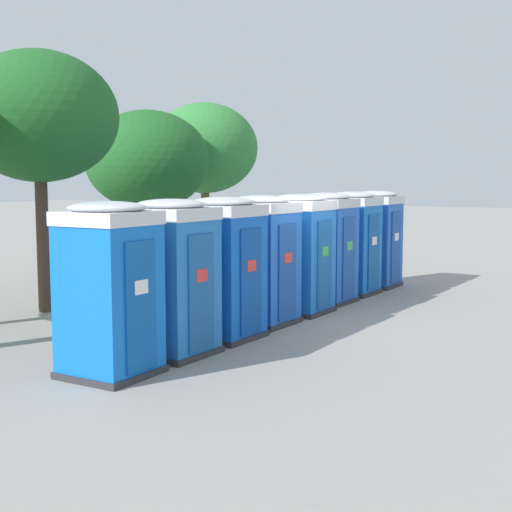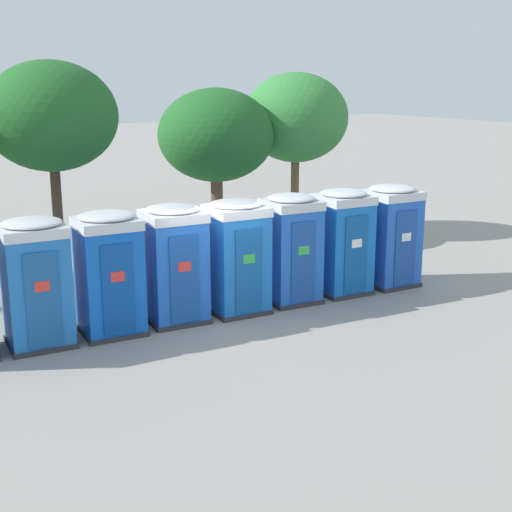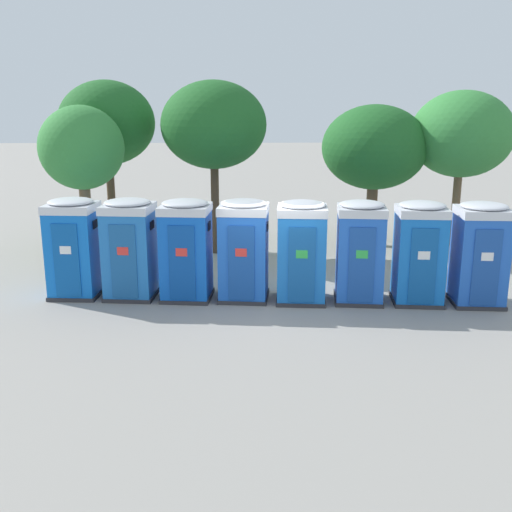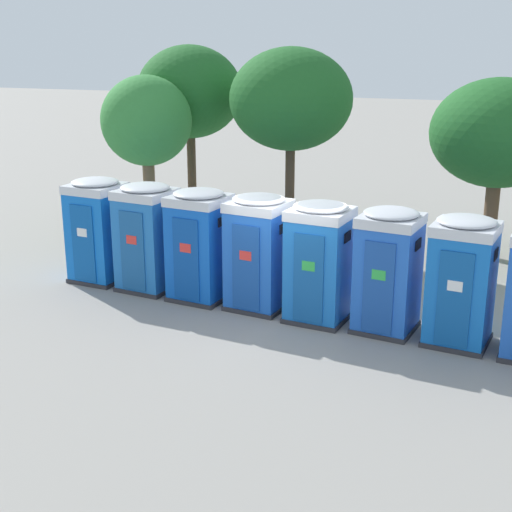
{
  "view_description": "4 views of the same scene",
  "coord_description": "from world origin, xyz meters",
  "px_view_note": "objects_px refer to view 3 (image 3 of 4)",
  "views": [
    {
      "loc": [
        -13.18,
        -5.81,
        2.86
      ],
      "look_at": [
        -1.01,
        0.21,
        1.38
      ],
      "focal_mm": 50.0,
      "sensor_mm": 36.0,
      "label": 1
    },
    {
      "loc": [
        -7.33,
        -12.9,
        5.18
      ],
      "look_at": [
        1.24,
        0.03,
        1.21
      ],
      "focal_mm": 50.0,
      "sensor_mm": 36.0,
      "label": 2
    },
    {
      "loc": [
        -0.76,
        -14.3,
        4.86
      ],
      "look_at": [
        -0.4,
        0.16,
        1.13
      ],
      "focal_mm": 42.0,
      "sensor_mm": 36.0,
      "label": 3
    },
    {
      "loc": [
        4.62,
        -13.59,
        5.68
      ],
      "look_at": [
        -0.75,
        0.19,
        1.19
      ],
      "focal_mm": 50.0,
      "sensor_mm": 36.0,
      "label": 4
    }
  ],
  "objects_px": {
    "portapotty_6": "(419,252)",
    "street_tree_0": "(462,135)",
    "street_tree_4": "(107,123)",
    "portapotty_1": "(130,248)",
    "portapotty_0": "(74,247)",
    "portapotty_7": "(480,253)",
    "street_tree_2": "(82,149)",
    "portapotty_3": "(244,249)",
    "street_tree_3": "(374,148)",
    "portapotty_5": "(360,251)",
    "portapotty_2": "(186,249)",
    "street_tree_1": "(214,125)",
    "portapotty_4": "(302,251)"
  },
  "relations": [
    {
      "from": "portapotty_6",
      "to": "street_tree_0",
      "type": "distance_m",
      "value": 7.12
    },
    {
      "from": "street_tree_4",
      "to": "portapotty_6",
      "type": "bearing_deg",
      "value": -35.48
    },
    {
      "from": "portapotty_1",
      "to": "portapotty_0",
      "type": "bearing_deg",
      "value": 174.37
    },
    {
      "from": "portapotty_7",
      "to": "street_tree_2",
      "type": "relative_size",
      "value": 0.53
    },
    {
      "from": "portapotty_3",
      "to": "portapotty_7",
      "type": "distance_m",
      "value": 5.78
    },
    {
      "from": "street_tree_0",
      "to": "street_tree_3",
      "type": "distance_m",
      "value": 2.9
    },
    {
      "from": "portapotty_1",
      "to": "portapotty_5",
      "type": "distance_m",
      "value": 5.77
    },
    {
      "from": "portapotty_2",
      "to": "portapotty_5",
      "type": "xyz_separation_m",
      "value": [
        4.32,
        -0.32,
        0.0
      ]
    },
    {
      "from": "portapotty_0",
      "to": "portapotty_6",
      "type": "height_order",
      "value": "same"
    },
    {
      "from": "portapotty_0",
      "to": "portapotty_3",
      "type": "xyz_separation_m",
      "value": [
        4.32,
        -0.35,
        -0.0
      ]
    },
    {
      "from": "portapotty_5",
      "to": "street_tree_0",
      "type": "xyz_separation_m",
      "value": [
        4.43,
        5.82,
        2.52
      ]
    },
    {
      "from": "portapotty_0",
      "to": "street_tree_4",
      "type": "height_order",
      "value": "street_tree_4"
    },
    {
      "from": "street_tree_4",
      "to": "street_tree_2",
      "type": "bearing_deg",
      "value": -100.18
    },
    {
      "from": "portapotty_7",
      "to": "street_tree_4",
      "type": "xyz_separation_m",
      "value": [
        -10.25,
        6.44,
        2.89
      ]
    },
    {
      "from": "portapotty_7",
      "to": "street_tree_0",
      "type": "height_order",
      "value": "street_tree_0"
    },
    {
      "from": "portapotty_3",
      "to": "portapotty_6",
      "type": "height_order",
      "value": "same"
    },
    {
      "from": "portapotty_3",
      "to": "street_tree_1",
      "type": "height_order",
      "value": "street_tree_1"
    },
    {
      "from": "street_tree_0",
      "to": "street_tree_3",
      "type": "height_order",
      "value": "street_tree_0"
    },
    {
      "from": "portapotty_6",
      "to": "street_tree_2",
      "type": "bearing_deg",
      "value": 155.13
    },
    {
      "from": "street_tree_1",
      "to": "street_tree_3",
      "type": "height_order",
      "value": "street_tree_1"
    },
    {
      "from": "street_tree_1",
      "to": "portapotty_7",
      "type": "bearing_deg",
      "value": -38.64
    },
    {
      "from": "portapotty_2",
      "to": "portapotty_6",
      "type": "distance_m",
      "value": 5.77
    },
    {
      "from": "portapotty_1",
      "to": "street_tree_2",
      "type": "relative_size",
      "value": 0.53
    },
    {
      "from": "portapotty_7",
      "to": "portapotty_0",
      "type": "bearing_deg",
      "value": 174.91
    },
    {
      "from": "portapotty_4",
      "to": "portapotty_7",
      "type": "xyz_separation_m",
      "value": [
        4.32,
        -0.34,
        0.0
      ]
    },
    {
      "from": "street_tree_2",
      "to": "portapotty_3",
      "type": "bearing_deg",
      "value": -38.5
    },
    {
      "from": "portapotty_0",
      "to": "street_tree_0",
      "type": "height_order",
      "value": "street_tree_0"
    },
    {
      "from": "portapotty_6",
      "to": "portapotty_7",
      "type": "xyz_separation_m",
      "value": [
        1.44,
        -0.16,
        -0.0
      ]
    },
    {
      "from": "portapotty_0",
      "to": "street_tree_3",
      "type": "height_order",
      "value": "street_tree_3"
    },
    {
      "from": "portapotty_7",
      "to": "street_tree_4",
      "type": "height_order",
      "value": "street_tree_4"
    },
    {
      "from": "portapotty_1",
      "to": "portapotty_3",
      "type": "distance_m",
      "value": 2.89
    },
    {
      "from": "portapotty_1",
      "to": "portapotty_3",
      "type": "bearing_deg",
      "value": -4.21
    },
    {
      "from": "portapotty_6",
      "to": "street_tree_1",
      "type": "relative_size",
      "value": 0.46
    },
    {
      "from": "portapotty_2",
      "to": "street_tree_2",
      "type": "relative_size",
      "value": 0.53
    },
    {
      "from": "portapotty_7",
      "to": "street_tree_0",
      "type": "xyz_separation_m",
      "value": [
        1.55,
        6.11,
        2.52
      ]
    },
    {
      "from": "portapotty_5",
      "to": "street_tree_4",
      "type": "xyz_separation_m",
      "value": [
        -7.37,
        6.15,
        2.89
      ]
    },
    {
      "from": "portapotty_0",
      "to": "portapotty_6",
      "type": "distance_m",
      "value": 8.66
    },
    {
      "from": "portapotty_0",
      "to": "portapotty_6",
      "type": "bearing_deg",
      "value": -4.91
    },
    {
      "from": "street_tree_3",
      "to": "street_tree_4",
      "type": "height_order",
      "value": "street_tree_4"
    },
    {
      "from": "street_tree_1",
      "to": "portapotty_2",
      "type": "bearing_deg",
      "value": -96.5
    },
    {
      "from": "portapotty_7",
      "to": "street_tree_0",
      "type": "distance_m",
      "value": 6.79
    },
    {
      "from": "portapotty_1",
      "to": "street_tree_4",
      "type": "height_order",
      "value": "street_tree_4"
    },
    {
      "from": "portapotty_1",
      "to": "street_tree_1",
      "type": "xyz_separation_m",
      "value": [
        1.97,
        4.56,
        2.86
      ]
    },
    {
      "from": "portapotty_4",
      "to": "portapotty_0",
      "type": "bearing_deg",
      "value": 174.42
    },
    {
      "from": "portapotty_6",
      "to": "street_tree_3",
      "type": "relative_size",
      "value": 0.53
    },
    {
      "from": "portapotty_3",
      "to": "street_tree_4",
      "type": "bearing_deg",
      "value": 127.35
    },
    {
      "from": "street_tree_0",
      "to": "street_tree_1",
      "type": "height_order",
      "value": "street_tree_1"
    },
    {
      "from": "portapotty_2",
      "to": "street_tree_4",
      "type": "xyz_separation_m",
      "value": [
        -3.05,
        5.83,
        2.89
      ]
    },
    {
      "from": "portapotty_2",
      "to": "street_tree_4",
      "type": "bearing_deg",
      "value": 117.64
    },
    {
      "from": "portapotty_1",
      "to": "portapotty_6",
      "type": "relative_size",
      "value": 1.0
    }
  ]
}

